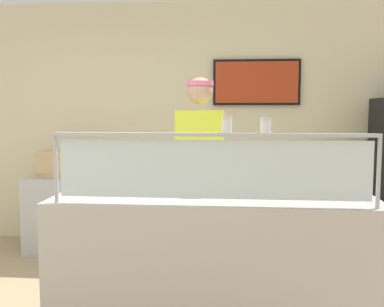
% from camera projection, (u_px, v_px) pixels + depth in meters
% --- Properties ---
extents(ground_plane, '(12.00, 12.00, 0.00)m').
position_uv_depth(ground_plane, '(217.00, 295.00, 3.62)').
color(ground_plane, tan).
rests_on(ground_plane, ground).
extents(shop_rear_unit, '(6.47, 0.13, 2.70)m').
position_uv_depth(shop_rear_unit, '(222.00, 123.00, 5.00)').
color(shop_rear_unit, beige).
rests_on(shop_rear_unit, ground).
extents(serving_counter, '(2.07, 0.73, 0.95)m').
position_uv_depth(serving_counter, '(214.00, 266.00, 2.94)').
color(serving_counter, '#BCB7B2').
rests_on(serving_counter, ground).
extents(sneeze_guard, '(1.89, 0.06, 0.42)m').
position_uv_depth(sneeze_guard, '(212.00, 159.00, 2.57)').
color(sneeze_guard, '#B2B5BC').
rests_on(sneeze_guard, serving_counter).
extents(pizza_tray, '(0.43, 0.43, 0.04)m').
position_uv_depth(pizza_tray, '(193.00, 190.00, 2.99)').
color(pizza_tray, '#9EA0A8').
rests_on(pizza_tray, serving_counter).
extents(pizza_server, '(0.14, 0.29, 0.01)m').
position_uv_depth(pizza_server, '(187.00, 187.00, 2.98)').
color(pizza_server, '#ADAFB7').
rests_on(pizza_server, pizza_tray).
extents(parmesan_shaker, '(0.06, 0.06, 0.10)m').
position_uv_depth(parmesan_shaker, '(227.00, 126.00, 2.54)').
color(parmesan_shaker, white).
rests_on(parmesan_shaker, sneeze_guard).
extents(pepper_flake_shaker, '(0.06, 0.06, 0.09)m').
position_uv_depth(pepper_flake_shaker, '(266.00, 126.00, 2.52)').
color(pepper_flake_shaker, white).
rests_on(pepper_flake_shaker, sneeze_guard).
extents(worker_figure, '(0.41, 0.50, 1.76)m').
position_uv_depth(worker_figure, '(200.00, 172.00, 3.57)').
color(worker_figure, '#23232D').
rests_on(worker_figure, ground).
extents(prep_shelf, '(0.70, 0.55, 0.81)m').
position_uv_depth(prep_shelf, '(63.00, 213.00, 4.76)').
color(prep_shelf, '#B7BABF').
rests_on(prep_shelf, ground).
extents(pizza_box_stack, '(0.44, 0.43, 0.27)m').
position_uv_depth(pizza_box_stack, '(62.00, 163.00, 4.71)').
color(pizza_box_stack, tan).
rests_on(pizza_box_stack, prep_shelf).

